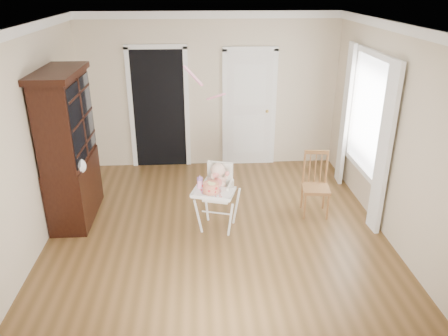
{
  "coord_description": "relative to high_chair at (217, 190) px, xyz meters",
  "views": [
    {
      "loc": [
        -0.23,
        -5.06,
        3.17
      ],
      "look_at": [
        0.1,
        0.08,
        0.94
      ],
      "focal_mm": 35.0,
      "sensor_mm": 36.0,
      "label": 1
    }
  ],
  "objects": [
    {
      "name": "wall_left",
      "position": [
        -2.26,
        -0.17,
        0.77
      ],
      "size": [
        0.0,
        5.0,
        5.0
      ],
      "primitive_type": "plane",
      "rotation": [
        1.57,
        0.0,
        1.57
      ],
      "color": "beige",
      "rests_on": "floor"
    },
    {
      "name": "doorway",
      "position": [
        -0.91,
        2.31,
        0.53
      ],
      "size": [
        1.06,
        0.05,
        2.22
      ],
      "color": "black",
      "rests_on": "wall_back"
    },
    {
      "name": "streamer",
      "position": [
        -0.28,
        -0.24,
        1.58
      ],
      "size": [
        0.23,
        0.46,
        0.15
      ],
      "primitive_type": null,
      "rotation": [
        0.26,
        0.0,
        0.42
      ],
      "color": "pink",
      "rests_on": "ceiling"
    },
    {
      "name": "baby",
      "position": [
        0.01,
        0.02,
        0.15
      ],
      "size": [
        0.27,
        0.26,
        0.44
      ],
      "rotation": [
        0.0,
        0.0,
        -0.29
      ],
      "color": "beige",
      "rests_on": "high_chair"
    },
    {
      "name": "closet_door",
      "position": [
        0.69,
        2.3,
        0.44
      ],
      "size": [
        0.96,
        0.09,
        2.13
      ],
      "color": "white",
      "rests_on": "wall_back"
    },
    {
      "name": "crown_molding",
      "position": [
        -0.01,
        -0.17,
        2.06
      ],
      "size": [
        4.5,
        5.0,
        0.12
      ],
      "primitive_type": null,
      "color": "white",
      "rests_on": "ceiling"
    },
    {
      "name": "wall_right",
      "position": [
        2.24,
        -0.17,
        0.77
      ],
      "size": [
        0.0,
        5.0,
        5.0
      ],
      "primitive_type": "plane",
      "rotation": [
        1.57,
        0.0,
        -1.57
      ],
      "color": "beige",
      "rests_on": "floor"
    },
    {
      "name": "high_chair",
      "position": [
        0.0,
        0.0,
        0.0
      ],
      "size": [
        0.7,
        0.79,
        0.94
      ],
      "rotation": [
        0.0,
        0.0,
        -0.29
      ],
      "color": "white",
      "rests_on": "floor"
    },
    {
      "name": "dining_chair",
      "position": [
        1.43,
        0.34,
        -0.15
      ],
      "size": [
        0.42,
        0.42,
        0.93
      ],
      "rotation": [
        0.0,
        0.0,
        -0.11
      ],
      "color": "brown",
      "rests_on": "floor"
    },
    {
      "name": "sippy_cup",
      "position": [
        -0.23,
        -0.07,
        0.15
      ],
      "size": [
        0.08,
        0.08,
        0.19
      ],
      "rotation": [
        0.0,
        0.0,
        -0.29
      ],
      "color": "#FE9BCC",
      "rests_on": "high_chair"
    },
    {
      "name": "wall_back",
      "position": [
        -0.01,
        2.33,
        0.77
      ],
      "size": [
        4.5,
        0.0,
        4.5
      ],
      "primitive_type": "plane",
      "rotation": [
        1.57,
        0.0,
        0.0
      ],
      "color": "beige",
      "rests_on": "floor"
    },
    {
      "name": "cake",
      "position": [
        -0.09,
        -0.19,
        0.13
      ],
      "size": [
        0.27,
        0.27,
        0.13
      ],
      "color": "silver",
      "rests_on": "high_chair"
    },
    {
      "name": "china_cabinet",
      "position": [
        -2.0,
        0.45,
        0.48
      ],
      "size": [
        0.56,
        1.26,
        2.12
      ],
      "color": "black",
      "rests_on": "floor"
    },
    {
      "name": "window_right",
      "position": [
        2.16,
        0.63,
        0.71
      ],
      "size": [
        0.13,
        1.84,
        2.3
      ],
      "color": "white",
      "rests_on": "wall_right"
    },
    {
      "name": "floor",
      "position": [
        -0.01,
        -0.17,
        -0.58
      ],
      "size": [
        5.0,
        5.0,
        0.0
      ],
      "primitive_type": "plane",
      "color": "brown",
      "rests_on": "ground"
    },
    {
      "name": "ceiling",
      "position": [
        -0.01,
        -0.17,
        2.12
      ],
      "size": [
        5.0,
        5.0,
        0.0
      ],
      "primitive_type": "plane",
      "rotation": [
        3.14,
        0.0,
        0.0
      ],
      "color": "white",
      "rests_on": "wall_back"
    }
  ]
}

